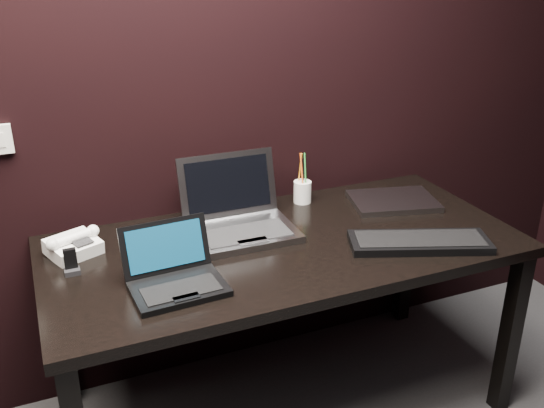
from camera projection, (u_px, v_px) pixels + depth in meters
name	position (u px, v px, depth m)	size (l,w,h in m)	color
wall_back	(165.00, 72.00, 2.20)	(4.00, 4.00, 0.00)	black
desk	(284.00, 261.00, 2.22)	(1.70, 0.80, 0.74)	black
netbook	(175.00, 276.00, 1.88)	(0.30, 0.27, 0.18)	black
silver_laptop	(239.00, 219.00, 2.24)	(0.38, 0.35, 0.26)	gray
ext_keyboard	(419.00, 242.00, 2.15)	(0.52, 0.33, 0.03)	black
closed_laptop	(393.00, 201.00, 2.50)	(0.39, 0.32, 0.02)	gray
desk_phone	(73.00, 245.00, 2.08)	(0.20, 0.20, 0.10)	white
mobile_phone	(71.00, 264.00, 1.96)	(0.05, 0.04, 0.09)	black
pen_cup	(302.00, 191.00, 2.50)	(0.10, 0.10, 0.21)	white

